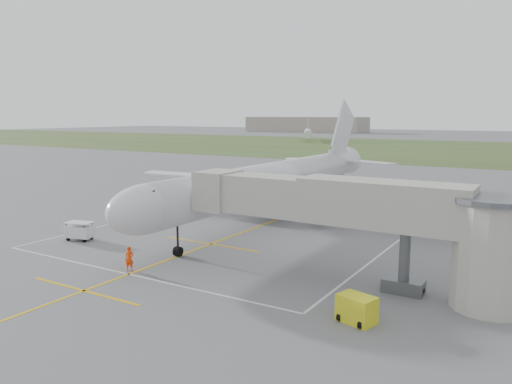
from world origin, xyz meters
The scene contains 10 objects.
ground centered at (0.00, 0.00, 0.00)m, with size 700.00×700.00×0.00m, color #5C5C5E.
grass_strip centered at (0.00, 130.00, 0.01)m, with size 700.00×120.00×0.02m, color #3C4D21.
apron_markings centered at (0.00, -5.82, 0.01)m, with size 28.20×60.00×0.01m.
airliner centered at (0.00, 0.75, 4.39)m, with size 38.93×46.75×13.52m.
jet_bridge centered at (15.72, -13.50, 4.74)m, with size 23.40×5.00×7.20m.
gpu_unit centered at (17.01, -19.51, 0.75)m, with size 2.32×1.89×1.53m.
baggage_cart centered at (-11.17, -15.10, 0.86)m, with size 2.70×1.98×1.69m.
ramp_worker_nose centered at (-0.54, -19.36, 0.91)m, with size 0.67×0.44×1.83m, color #FC3E07.
ramp_worker_wing centered at (-10.92, 3.43, 0.81)m, with size 0.79×0.62×1.63m, color #F26207.
distant_hangars centered at (-16.15, 265.19, 5.17)m, with size 345.00×49.00×12.00m.
Camera 1 is at (25.90, -44.90, 11.42)m, focal length 35.00 mm.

